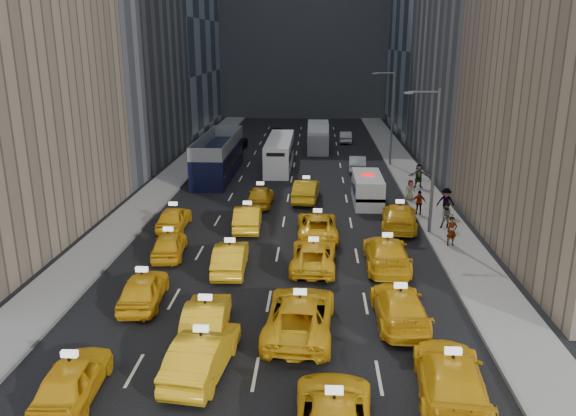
{
  "coord_description": "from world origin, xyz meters",
  "views": [
    {
      "loc": [
        2.09,
        -21.83,
        11.71
      ],
      "look_at": [
        0.47,
        10.55,
        2.0
      ],
      "focal_mm": 35.0,
      "sensor_mm": 36.0,
      "label": 1
    }
  ],
  "objects_px": {
    "double_decker": "(218,156)",
    "taxi_0": "(73,379)",
    "nypd_van": "(367,190)",
    "pedestrian_0": "(452,231)",
    "box_truck": "(318,137)",
    "taxi_3": "(451,378)",
    "taxi_1": "(202,353)",
    "city_bus": "(280,153)"
  },
  "relations": [
    {
      "from": "double_decker",
      "to": "pedestrian_0",
      "type": "distance_m",
      "value": 24.28
    },
    {
      "from": "taxi_1",
      "to": "double_decker",
      "type": "relative_size",
      "value": 0.39
    },
    {
      "from": "taxi_3",
      "to": "city_bus",
      "type": "distance_m",
      "value": 36.83
    },
    {
      "from": "box_truck",
      "to": "taxi_3",
      "type": "bearing_deg",
      "value": -81.77
    },
    {
      "from": "double_decker",
      "to": "box_truck",
      "type": "distance_m",
      "value": 15.2
    },
    {
      "from": "taxi_1",
      "to": "pedestrian_0",
      "type": "height_order",
      "value": "pedestrian_0"
    },
    {
      "from": "taxi_3",
      "to": "double_decker",
      "type": "xyz_separation_m",
      "value": [
        -13.36,
        32.27,
        0.98
      ]
    },
    {
      "from": "city_bus",
      "to": "box_truck",
      "type": "distance_m",
      "value": 9.39
    },
    {
      "from": "taxi_3",
      "to": "double_decker",
      "type": "height_order",
      "value": "double_decker"
    },
    {
      "from": "taxi_3",
      "to": "city_bus",
      "type": "bearing_deg",
      "value": -71.66
    },
    {
      "from": "box_truck",
      "to": "pedestrian_0",
      "type": "distance_m",
      "value": 30.9
    },
    {
      "from": "nypd_van",
      "to": "pedestrian_0",
      "type": "height_order",
      "value": "nypd_van"
    },
    {
      "from": "double_decker",
      "to": "taxi_0",
      "type": "bearing_deg",
      "value": -87.08
    },
    {
      "from": "taxi_3",
      "to": "nypd_van",
      "type": "xyz_separation_m",
      "value": [
        -0.78,
        23.91,
        0.24
      ]
    },
    {
      "from": "taxi_0",
      "to": "pedestrian_0",
      "type": "xyz_separation_m",
      "value": [
        16.11,
        15.26,
        0.3
      ]
    },
    {
      "from": "double_decker",
      "to": "box_truck",
      "type": "relative_size",
      "value": 1.84
    },
    {
      "from": "taxi_1",
      "to": "nypd_van",
      "type": "distance_m",
      "value": 24.14
    },
    {
      "from": "taxi_3",
      "to": "nypd_van",
      "type": "height_order",
      "value": "nypd_van"
    },
    {
      "from": "taxi_3",
      "to": "pedestrian_0",
      "type": "height_order",
      "value": "pedestrian_0"
    },
    {
      "from": "taxi_3",
      "to": "box_truck",
      "type": "height_order",
      "value": "box_truck"
    },
    {
      "from": "taxi_3",
      "to": "double_decker",
      "type": "bearing_deg",
      "value": -61.89
    },
    {
      "from": "taxi_1",
      "to": "double_decker",
      "type": "distance_m",
      "value": 31.54
    },
    {
      "from": "taxi_1",
      "to": "box_truck",
      "type": "height_order",
      "value": "box_truck"
    },
    {
      "from": "nypd_van",
      "to": "double_decker",
      "type": "xyz_separation_m",
      "value": [
        -12.58,
        8.37,
        0.74
      ]
    },
    {
      "from": "city_bus",
      "to": "nypd_van",
      "type": "bearing_deg",
      "value": -64.79
    },
    {
      "from": "taxi_1",
      "to": "city_bus",
      "type": "xyz_separation_m",
      "value": [
        0.58,
        34.82,
        0.59
      ]
    },
    {
      "from": "taxi_3",
      "to": "nypd_van",
      "type": "bearing_deg",
      "value": -82.51
    },
    {
      "from": "taxi_3",
      "to": "nypd_van",
      "type": "distance_m",
      "value": 23.92
    },
    {
      "from": "nypd_van",
      "to": "taxi_1",
      "type": "bearing_deg",
      "value": -115.87
    },
    {
      "from": "double_decker",
      "to": "taxi_3",
      "type": "bearing_deg",
      "value": -65.6
    },
    {
      "from": "city_bus",
      "to": "pedestrian_0",
      "type": "distance_m",
      "value": 24.15
    },
    {
      "from": "taxi_1",
      "to": "taxi_3",
      "type": "distance_m",
      "value": 8.75
    },
    {
      "from": "taxi_0",
      "to": "taxi_1",
      "type": "relative_size",
      "value": 0.89
    },
    {
      "from": "taxi_0",
      "to": "double_decker",
      "type": "relative_size",
      "value": 0.35
    },
    {
      "from": "box_truck",
      "to": "pedestrian_0",
      "type": "height_order",
      "value": "box_truck"
    },
    {
      "from": "taxi_0",
      "to": "double_decker",
      "type": "xyz_separation_m",
      "value": [
        -0.58,
        32.87,
        1.05
      ]
    },
    {
      "from": "taxi_1",
      "to": "nypd_van",
      "type": "bearing_deg",
      "value": -101.92
    },
    {
      "from": "taxi_1",
      "to": "city_bus",
      "type": "relative_size",
      "value": 0.44
    },
    {
      "from": "taxi_1",
      "to": "double_decker",
      "type": "xyz_separation_m",
      "value": [
        -4.68,
        31.17,
        0.98
      ]
    },
    {
      "from": "taxi_1",
      "to": "taxi_3",
      "type": "height_order",
      "value": "taxi_3"
    },
    {
      "from": "box_truck",
      "to": "nypd_van",
      "type": "bearing_deg",
      "value": -77.42
    },
    {
      "from": "nypd_van",
      "to": "double_decker",
      "type": "relative_size",
      "value": 0.45
    }
  ]
}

